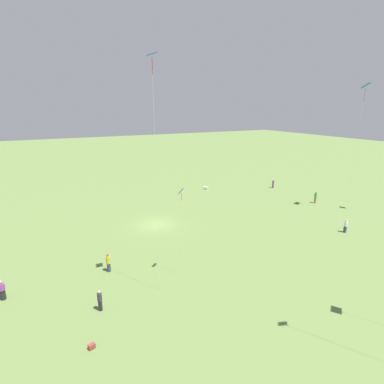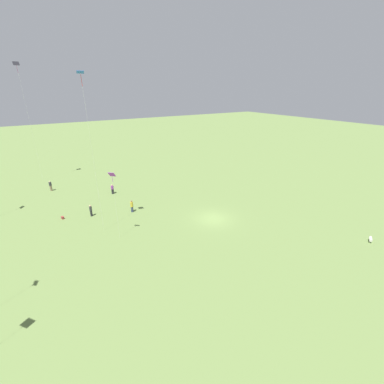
# 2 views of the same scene
# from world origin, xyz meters

# --- Properties ---
(ground_plane) EXTENTS (240.00, 240.00, 0.00)m
(ground_plane) POSITION_xyz_m (0.00, 0.00, 0.00)
(ground_plane) COLOR olive
(person_0) EXTENTS (0.61, 0.61, 1.62)m
(person_0) POSITION_xyz_m (15.78, 8.82, 0.78)
(person_0) COLOR #232328
(person_0) RESTS_ON ground_plane
(person_1) EXTENTS (0.54, 0.54, 1.74)m
(person_1) POSITION_xyz_m (7.65, 8.42, 0.87)
(person_1) COLOR #333D5B
(person_1) RESTS_ON ground_plane
(person_3) EXTENTS (0.39, 0.39, 1.64)m
(person_3) POSITION_xyz_m (9.38, 13.56, 0.83)
(person_3) COLOR #232328
(person_3) RESTS_ON ground_plane
(person_4) EXTENTS (0.45, 0.45, 1.78)m
(person_4) POSITION_xyz_m (22.60, 17.28, 0.88)
(person_4) COLOR #847056
(person_4) RESTS_ON ground_plane
(kite_1) EXTENTS (0.78, 0.79, 7.99)m
(kite_1) POSITION_xyz_m (2.07, 11.99, 7.35)
(kite_1) COLOR purple
(kite_1) RESTS_ON ground_plane
(kite_2) EXTENTS (0.77, 0.94, 20.08)m
(kite_2) POSITION_xyz_m (29.30, 18.11, 18.54)
(kite_2) COLOR black
(kite_2) RESTS_ON ground_plane
(kite_7) EXTENTS (0.75, 0.77, 17.70)m
(kite_7) POSITION_xyz_m (4.62, 13.15, 16.04)
(kite_7) COLOR blue
(kite_7) RESTS_ON ground_plane
(dog_0) EXTENTS (0.61, 0.82, 0.56)m
(dog_0) POSITION_xyz_m (-13.90, -11.79, 0.38)
(dog_0) COLOR silver
(dog_0) RESTS_ON ground_plane
(picnic_bag_0) EXTENTS (0.46, 0.36, 0.34)m
(picnic_bag_0) POSITION_xyz_m (10.57, 17.01, 0.17)
(picnic_bag_0) COLOR #933833
(picnic_bag_0) RESTS_ON ground_plane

